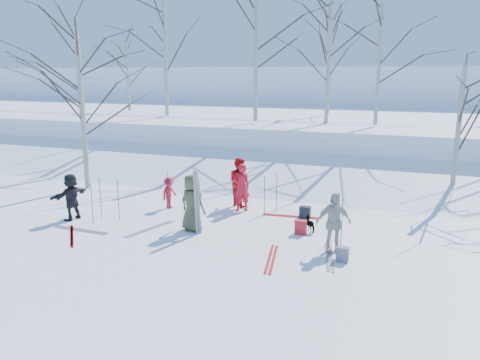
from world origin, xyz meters
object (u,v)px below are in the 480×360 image
at_px(skier_red_seated, 169,193).
at_px(skier_cream_east, 333,223).
at_px(backpack_dark, 305,212).
at_px(skier_redor_behind, 239,182).
at_px(skier_red_north, 241,188).
at_px(dog, 311,224).
at_px(backpack_red, 301,227).
at_px(skier_olive_center, 192,203).
at_px(skier_grey_west, 71,197).
at_px(backpack_grey, 343,254).

distance_m(skier_red_seated, skier_cream_east, 6.33).
bearing_deg(backpack_dark, skier_redor_behind, 165.51).
distance_m(skier_red_north, skier_redor_behind, 0.62).
bearing_deg(dog, backpack_red, 11.27).
bearing_deg(backpack_dark, backpack_red, -81.84).
bearing_deg(skier_olive_center, backpack_dark, -127.04).
relative_size(skier_red_north, skier_redor_behind, 0.95).
xyz_separation_m(skier_grey_west, dog, (7.37, 1.50, -0.51)).
bearing_deg(skier_cream_east, dog, 93.50).
bearing_deg(skier_cream_east, skier_grey_west, 152.22).
bearing_deg(skier_grey_west, dog, 110.76).
bearing_deg(skier_olive_center, skier_redor_behind, -83.03).
xyz_separation_m(skier_grey_west, backpack_grey, (8.59, -0.44, -0.56)).
relative_size(skier_redor_behind, skier_red_seated, 1.57).
distance_m(skier_redor_behind, backpack_red, 3.53).
distance_m(skier_redor_behind, dog, 3.52).
distance_m(skier_red_seated, dog, 5.15).
distance_m(skier_redor_behind, skier_grey_west, 5.55).
height_order(dog, backpack_red, dog).
xyz_separation_m(skier_redor_behind, backpack_grey, (4.16, -3.78, -0.67)).
bearing_deg(backpack_dark, skier_grey_west, -158.78).
relative_size(skier_olive_center, skier_cream_east, 1.06).
relative_size(skier_olive_center, skier_grey_west, 1.14).
bearing_deg(dog, backpack_dark, -114.03).
bearing_deg(backpack_grey, skier_redor_behind, 137.73).
bearing_deg(dog, skier_grey_west, -32.87).
bearing_deg(backpack_red, skier_cream_east, -44.24).
distance_m(skier_redor_behind, backpack_grey, 5.66).
height_order(skier_olive_center, skier_red_seated, skier_olive_center).
bearing_deg(skier_olive_center, skier_cream_east, -169.65).
xyz_separation_m(skier_cream_east, dog, (-0.87, 1.39, -0.57)).
relative_size(skier_redor_behind, backpack_dark, 4.29).
bearing_deg(skier_grey_west, backpack_dark, 120.47).
xyz_separation_m(skier_olive_center, skier_cream_east, (4.18, -0.27, -0.05)).
relative_size(skier_red_seated, backpack_grey, 2.87).
xyz_separation_m(skier_olive_center, backpack_dark, (2.86, 2.32, -0.65)).
bearing_deg(skier_red_north, skier_cream_east, 105.00).
bearing_deg(skier_red_seated, backpack_grey, -104.69).
distance_m(skier_cream_east, skier_grey_west, 8.24).
bearing_deg(backpack_grey, skier_red_seated, 157.15).
bearing_deg(skier_cream_east, skier_red_seated, 132.01).
distance_m(skier_red_north, backpack_grey, 5.08).
bearing_deg(skier_red_north, skier_olive_center, 37.14).
bearing_deg(skier_red_north, skier_red_seated, -24.55).
xyz_separation_m(dog, backpack_grey, (1.22, -1.95, -0.04)).
bearing_deg(skier_olive_center, dog, -147.18).
distance_m(skier_redor_behind, backpack_dark, 2.66).
bearing_deg(dog, skier_red_seated, -52.35).
bearing_deg(backpack_grey, dog, 122.08).
relative_size(skier_red_north, skier_grey_west, 1.09).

